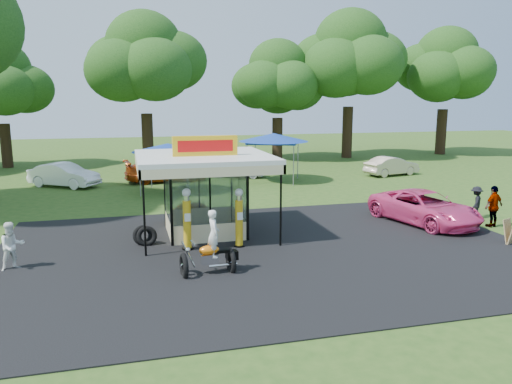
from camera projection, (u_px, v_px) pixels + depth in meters
ground at (286, 268)px, 16.85m from camera, size 120.00×120.00×0.00m
asphalt_apron at (270, 250)px, 18.75m from camera, size 20.00×14.00×0.04m
gas_station_kiosk at (204, 193)px, 20.77m from camera, size 5.40×5.40×4.18m
gas_pump_left at (187, 221)px, 18.65m from camera, size 0.44×0.44×2.37m
gas_pump_right at (239, 219)px, 19.01m from camera, size 0.43×0.43×2.30m
motorcycle at (212, 248)px, 16.16m from camera, size 1.90×1.00×2.22m
spare_tires at (145, 236)px, 19.35m from camera, size 0.95×0.58×0.82m
a_frame_sign at (511, 232)px, 19.49m from camera, size 0.60×0.68×0.98m
kiosk_car at (197, 211)px, 23.11m from camera, size 2.82×1.13×0.96m
pink_sedan at (424, 208)px, 22.70m from camera, size 3.68×5.82×1.50m
spectator_west at (12, 246)px, 16.55m from camera, size 0.99×0.91×1.64m
spectator_east_a at (476, 202)px, 23.76m from camera, size 1.11×1.09×1.53m
spectator_east_b at (494, 206)px, 22.08m from camera, size 1.17×0.72×1.86m
bg_car_a at (64, 175)px, 32.12m from camera, size 4.77×3.92×1.53m
bg_car_b at (165, 170)px, 34.12m from camera, size 5.66×2.77×1.58m
bg_car_c at (237, 168)px, 36.10m from camera, size 4.36×3.17×1.38m
bg_car_e at (391, 166)px, 36.92m from camera, size 4.45×2.41×1.39m
tent_west at (168, 148)px, 29.93m from camera, size 4.26×4.26×2.98m
tent_east at (274, 138)px, 33.87m from camera, size 4.72×4.72×3.30m
oak_far_b at (1, 89)px, 40.05m from camera, size 8.33×8.33×9.94m
oak_far_c at (145, 71)px, 40.90m from camera, size 10.50×10.50×12.38m
oak_far_d at (278, 85)px, 45.39m from camera, size 8.97×8.97×10.68m
oak_far_e at (349, 66)px, 46.50m from camera, size 11.31×11.31×13.46m
oak_far_f at (445, 75)px, 49.66m from camera, size 10.23×10.23×12.32m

